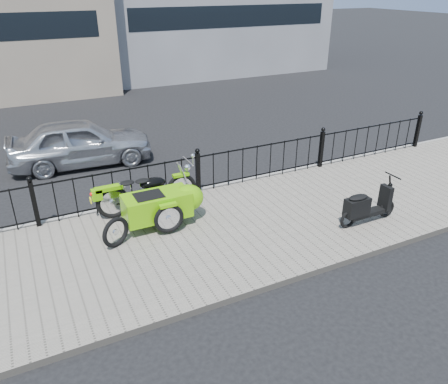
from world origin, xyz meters
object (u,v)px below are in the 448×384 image
scooter (365,207)px  spare_tire (116,232)px  sedan_car (80,142)px  motorcycle_sidecar (163,201)px

scooter → spare_tire: size_ratio=2.37×
sedan_car → spare_tire: bearing=-178.4°
scooter → spare_tire: bearing=163.7°
spare_tire → sedan_car: size_ratio=0.16×
motorcycle_sidecar → scooter: motorcycle_sidecar is taller
spare_tire → sedan_car: bearing=87.4°
motorcycle_sidecar → scooter: size_ratio=1.62×
motorcycle_sidecar → sedan_car: 4.30m
motorcycle_sidecar → scooter: (3.60, -1.86, -0.11)m
scooter → spare_tire: scooter is taller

